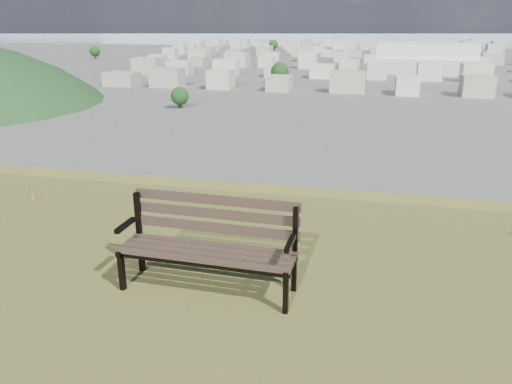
# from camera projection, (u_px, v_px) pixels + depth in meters

# --- Properties ---
(park_bench) EXTENTS (1.64, 0.57, 0.85)m
(park_bench) POSITION_uv_depth(u_px,v_px,m) (210.00, 240.00, 4.59)
(park_bench) COLOR #402F25
(park_bench) RESTS_ON hilltop_mesa
(arena) EXTENTS (52.62, 26.31, 21.43)m
(arena) POSITION_uv_depth(u_px,v_px,m) (426.00, 64.00, 264.02)
(arena) COLOR silver
(arena) RESTS_ON ground
(city_blocks) EXTENTS (395.00, 361.00, 7.00)m
(city_blocks) POSITION_uv_depth(u_px,v_px,m) (374.00, 53.00, 373.54)
(city_blocks) COLOR silver
(city_blocks) RESTS_ON ground
(city_trees) EXTENTS (406.52, 387.20, 9.98)m
(city_trees) POSITION_uv_depth(u_px,v_px,m) (330.00, 58.00, 309.27)
(city_trees) COLOR #312218
(city_trees) RESTS_ON ground
(bay_water) EXTENTS (2400.00, 700.00, 0.12)m
(bay_water) POSITION_uv_depth(u_px,v_px,m) (376.00, 36.00, 840.04)
(bay_water) COLOR #98B0C2
(bay_water) RESTS_ON ground
(far_hills) EXTENTS (2050.00, 340.00, 60.00)m
(far_hills) POSITION_uv_depth(u_px,v_px,m) (354.00, 20.00, 1307.58)
(far_hills) COLOR #A4B5CB
(far_hills) RESTS_ON ground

